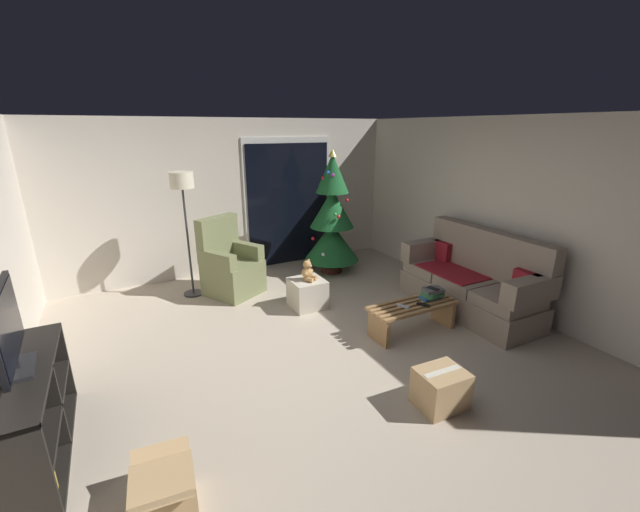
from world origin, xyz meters
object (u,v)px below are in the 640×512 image
at_px(book_stack, 432,293).
at_px(cardboard_box_taped_mid_floor, 441,389).
at_px(cardboard_box_open_near_shelf, 164,494).
at_px(couch, 472,282).
at_px(remote_silver, 403,306).
at_px(media_shelf, 25,423).
at_px(cell_phone, 433,288).
at_px(teddy_bear_honey, 308,272).
at_px(coffee_table, 413,313).
at_px(remote_black, 423,305).
at_px(armchair, 230,267).
at_px(floor_lamp, 183,192).
at_px(christmas_tree, 332,220).
at_px(television, 8,330).
at_px(ottoman, 307,293).

height_order(book_stack, cardboard_box_taped_mid_floor, book_stack).
bearing_deg(cardboard_box_open_near_shelf, couch, 16.85).
relative_size(remote_silver, media_shelf, 0.11).
distance_m(cell_phone, teddy_bear_honey, 1.63).
xyz_separation_m(cardboard_box_open_near_shelf, cardboard_box_taped_mid_floor, (2.28, -0.05, 0.03)).
bearing_deg(remote_silver, coffee_table, -22.06).
bearing_deg(cardboard_box_taped_mid_floor, couch, 35.85).
distance_m(remote_black, remote_silver, 0.25).
height_order(coffee_table, remote_black, remote_black).
bearing_deg(media_shelf, cardboard_box_taped_mid_floor, -16.62).
bearing_deg(cardboard_box_taped_mid_floor, cardboard_box_open_near_shelf, 178.83).
height_order(couch, remote_black, couch).
relative_size(book_stack, armchair, 0.24).
xyz_separation_m(floor_lamp, cardboard_box_open_near_shelf, (-0.83, -3.49, -1.36)).
bearing_deg(christmas_tree, teddy_bear_honey, -132.13).
relative_size(couch, remote_black, 12.53).
bearing_deg(teddy_bear_honey, coffee_table, -56.73).
xyz_separation_m(coffee_table, floor_lamp, (-2.11, 2.39, 1.26)).
xyz_separation_m(christmas_tree, cardboard_box_taped_mid_floor, (-0.83, -3.43, -0.73)).
bearing_deg(remote_black, media_shelf, -24.19).
xyz_separation_m(floor_lamp, teddy_bear_honey, (1.31, -1.18, -0.99)).
height_order(remote_black, media_shelf, media_shelf).
bearing_deg(remote_silver, couch, -18.79).
bearing_deg(teddy_bear_honey, book_stack, -47.54).
bearing_deg(couch, armchair, 142.41).
bearing_deg(media_shelf, television, 58.26).
bearing_deg(cardboard_box_open_near_shelf, media_shelf, 132.58).
height_order(couch, armchair, armchair).
height_order(remote_silver, armchair, armchair).
height_order(cell_phone, armchair, armchair).
relative_size(coffee_table, cardboard_box_taped_mid_floor, 2.57).
xyz_separation_m(remote_silver, cell_phone, (0.46, 0.01, 0.13)).
relative_size(cell_phone, cardboard_box_open_near_shelf, 0.27).
distance_m(remote_black, floor_lamp, 3.49).
relative_size(book_stack, ottoman, 0.63).
relative_size(coffee_table, floor_lamp, 0.62).
bearing_deg(couch, floor_lamp, 144.77).
distance_m(remote_black, ottoman, 1.58).
distance_m(couch, christmas_tree, 2.40).
height_order(remote_silver, cardboard_box_taped_mid_floor, remote_silver).
bearing_deg(cell_phone, television, 169.68).
bearing_deg(couch, cardboard_box_taped_mid_floor, -144.15).
relative_size(coffee_table, ottoman, 2.50).
height_order(media_shelf, ottoman, media_shelf).
relative_size(remote_silver, floor_lamp, 0.09).
relative_size(book_stack, cardboard_box_taped_mid_floor, 0.64).
distance_m(armchair, media_shelf, 3.24).
distance_m(coffee_table, armchair, 2.71).
xyz_separation_m(book_stack, christmas_tree, (-0.12, 2.27, 0.46)).
height_order(christmas_tree, teddy_bear_honey, christmas_tree).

